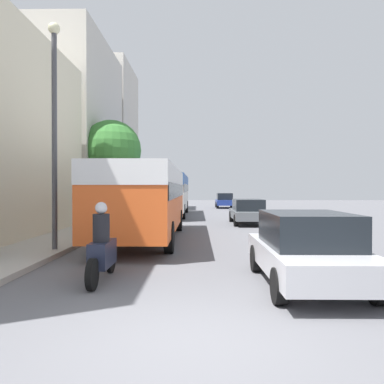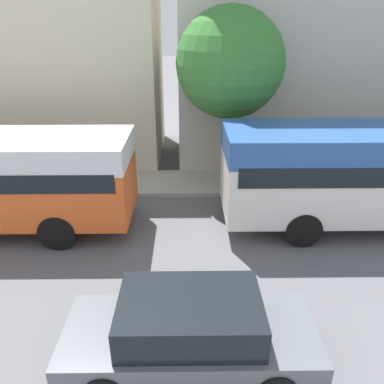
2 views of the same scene
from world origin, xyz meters
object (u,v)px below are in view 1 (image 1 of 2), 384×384
object	(u,v)px
motorcycle_behind_lead	(102,250)
car_far_curb	(248,211)
bus_following	(169,189)
car_distant	(307,248)
bus_lead	(146,193)
car_crossing	(225,200)

from	to	relation	value
motorcycle_behind_lead	car_far_curb	world-z (taller)	motorcycle_behind_lead
bus_following	car_distant	world-z (taller)	bus_following
bus_lead	car_far_curb	distance (m)	8.32
bus_following	car_far_curb	distance (m)	8.29
car_crossing	car_distant	size ratio (longest dim) A/B	0.95
bus_following	car_crossing	distance (m)	12.01
bus_lead	car_distant	bearing A→B (deg)	-57.96
bus_following	car_far_curb	world-z (taller)	bus_following
bus_following	car_far_curb	size ratio (longest dim) A/B	2.47
bus_lead	bus_following	world-z (taller)	bus_following
motorcycle_behind_lead	car_crossing	xyz separation A→B (m)	(4.88, 30.66, 0.11)
bus_lead	car_distant	size ratio (longest dim) A/B	2.39
motorcycle_behind_lead	car_far_curb	xyz separation A→B (m)	(4.96, 13.23, 0.06)
motorcycle_behind_lead	car_far_curb	bearing A→B (deg)	69.46
bus_following	motorcycle_behind_lead	size ratio (longest dim) A/B	4.93
motorcycle_behind_lead	car_distant	distance (m)	4.37
car_crossing	bus_following	bearing A→B (deg)	-114.18
bus_following	bus_lead	bearing A→B (deg)	-89.72
bus_following	car_crossing	world-z (taller)	bus_following
bus_lead	motorcycle_behind_lead	size ratio (longest dim) A/B	4.45
motorcycle_behind_lead	car_distant	bearing A→B (deg)	-3.76
motorcycle_behind_lead	car_distant	xyz separation A→B (m)	(4.36, -0.29, 0.10)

